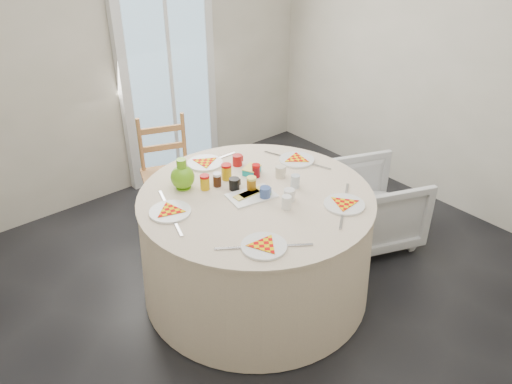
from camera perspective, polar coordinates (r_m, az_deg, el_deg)
floor at (r=3.73m, az=2.02°, el=-10.65°), size 4.00×4.00×0.00m
wall_back at (r=4.63m, az=-14.98°, el=15.14°), size 4.00×0.02×2.60m
wall_right at (r=4.56m, az=22.03°, el=13.75°), size 0.02×4.00×2.60m
glass_door at (r=4.84m, az=-10.00°, el=13.23°), size 1.00×0.08×2.10m
table at (r=3.49m, az=0.00°, el=-6.01°), size 1.60×1.60×0.81m
wooden_chair at (r=4.20m, az=-9.95°, el=1.85°), size 0.54×0.53×0.94m
armchair at (r=4.09m, az=13.12°, el=-0.62°), size 0.85×0.87×0.70m
place_settings at (r=3.27m, az=0.00°, el=-0.45°), size 1.66×1.66×0.03m
jar_cluster at (r=3.38m, az=-2.99°, el=1.60°), size 0.43×0.22×0.12m
butter_tub at (r=3.52m, az=-0.49°, el=2.20°), size 0.16×0.14×0.05m
green_pitcher at (r=3.34m, az=-8.40°, el=1.83°), size 0.20×0.20×0.21m
cheese_platter at (r=3.25m, az=-0.51°, el=-0.65°), size 0.33×0.25×0.04m
mugs_glasses at (r=3.33m, az=1.21°, el=0.97°), size 0.69×0.69×0.10m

